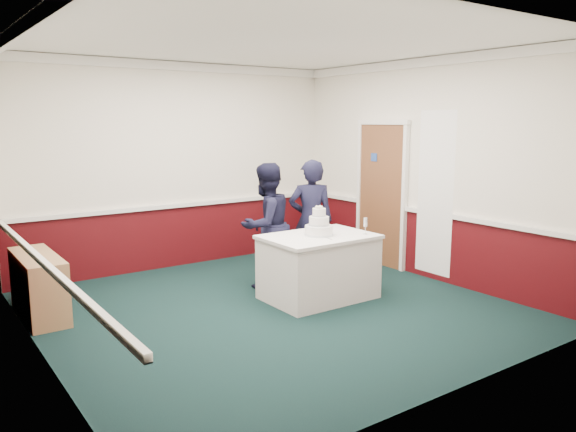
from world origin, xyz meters
TOP-DOWN VIEW (x-y plane):
  - ground at (0.00, 0.00)m, footprint 5.00×5.00m
  - room_shell at (0.08, 0.61)m, footprint 5.00×5.00m
  - sideboard at (-2.28, 1.32)m, footprint 0.41×1.20m
  - cake_table at (0.67, 0.03)m, footprint 1.32×0.92m
  - wedding_cake at (0.67, 0.03)m, footprint 0.35×0.35m
  - cake_knife at (0.64, -0.17)m, footprint 0.05×0.22m
  - champagne_flute at (1.17, -0.25)m, footprint 0.05×0.05m
  - person_man at (0.43, 0.85)m, footprint 0.90×0.76m
  - person_woman at (1.06, 0.71)m, footprint 0.72×0.65m

SIDE VIEW (x-z plane):
  - ground at x=0.00m, z-range 0.00..0.00m
  - sideboard at x=-2.28m, z-range 0.00..0.70m
  - cake_table at x=0.67m, z-range 0.01..0.80m
  - cake_knife at x=0.64m, z-range 0.79..0.79m
  - person_man at x=0.43m, z-range 0.00..1.63m
  - person_woman at x=1.06m, z-range 0.00..1.66m
  - wedding_cake at x=0.67m, z-range 0.72..1.08m
  - champagne_flute at x=1.17m, z-range 0.83..1.03m
  - room_shell at x=0.08m, z-range 0.47..3.47m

